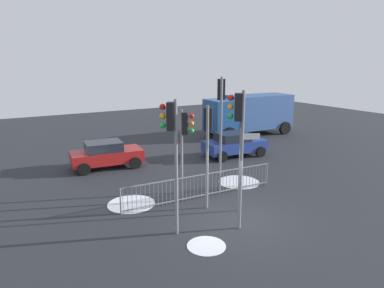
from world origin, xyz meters
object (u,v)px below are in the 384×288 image
(direction_sign_post, at_px, (241,166))
(delivery_truck, at_px, (250,113))
(traffic_light_foreground_right, at_px, (185,135))
(traffic_light_mid_left, at_px, (221,109))
(traffic_light_mid_right, at_px, (171,137))
(car_blue_trailing, at_px, (234,144))
(traffic_light_foreground_left, at_px, (208,133))
(car_red_far, at_px, (106,154))
(traffic_light_rear_right, at_px, (238,130))

(direction_sign_post, height_order, delivery_truck, direction_sign_post)
(traffic_light_foreground_right, distance_m, traffic_light_mid_left, 2.19)
(traffic_light_mid_right, xyz_separation_m, delivery_truck, (12.59, 11.54, -1.64))
(direction_sign_post, distance_m, car_blue_trailing, 8.14)
(car_blue_trailing, bearing_deg, delivery_truck, 47.87)
(delivery_truck, bearing_deg, traffic_light_foreground_left, 47.39)
(traffic_light_foreground_right, distance_m, car_red_far, 6.73)
(traffic_light_mid_left, distance_m, direction_sign_post, 3.04)
(traffic_light_foreground_right, distance_m, car_blue_trailing, 7.83)
(traffic_light_mid_left, distance_m, delivery_truck, 12.69)
(traffic_light_foreground_left, bearing_deg, traffic_light_foreground_right, 151.08)
(traffic_light_foreground_left, bearing_deg, delivery_truck, 81.04)
(traffic_light_rear_right, height_order, traffic_light_mid_right, traffic_light_rear_right)
(traffic_light_rear_right, xyz_separation_m, traffic_light_foreground_left, (0.13, 2.08, -0.52))
(traffic_light_foreground_right, xyz_separation_m, traffic_light_foreground_left, (0.45, -0.99, 0.20))
(traffic_light_foreground_right, xyz_separation_m, traffic_light_mid_right, (-1.77, -2.32, 0.54))
(direction_sign_post, distance_m, car_red_far, 8.77)
(traffic_light_foreground_right, relative_size, traffic_light_rear_right, 0.80)
(car_red_far, bearing_deg, traffic_light_foreground_left, -69.30)
(traffic_light_foreground_right, relative_size, traffic_light_foreground_left, 0.94)
(car_red_far, distance_m, car_blue_trailing, 7.69)
(traffic_light_foreground_left, height_order, delivery_truck, traffic_light_foreground_left)
(traffic_light_rear_right, height_order, car_blue_trailing, traffic_light_rear_right)
(direction_sign_post, bearing_deg, car_red_far, 129.99)
(traffic_light_mid_right, bearing_deg, traffic_light_rear_right, -74.87)
(traffic_light_rear_right, height_order, traffic_light_mid_left, traffic_light_mid_left)
(traffic_light_mid_right, bearing_deg, car_blue_trailing, -13.17)
(traffic_light_mid_left, height_order, delivery_truck, traffic_light_mid_left)
(traffic_light_mid_left, xyz_separation_m, car_red_far, (-3.54, 5.86, -2.96))
(traffic_light_rear_right, height_order, delivery_truck, traffic_light_rear_right)
(traffic_light_foreground_right, bearing_deg, traffic_light_mid_right, 2.99)
(traffic_light_foreground_left, bearing_deg, car_red_far, 142.23)
(traffic_light_mid_right, distance_m, traffic_light_foreground_left, 2.62)
(traffic_light_mid_left, distance_m, traffic_light_foreground_left, 2.13)
(traffic_light_foreground_left, bearing_deg, traffic_light_mid_left, 77.92)
(traffic_light_mid_right, bearing_deg, traffic_light_foreground_right, -2.55)
(traffic_light_rear_right, relative_size, traffic_light_mid_left, 0.95)
(traffic_light_foreground_left, xyz_separation_m, delivery_truck, (10.37, 10.21, -1.29))
(traffic_light_mid_left, xyz_separation_m, car_blue_trailing, (3.99, 4.30, -2.96))
(delivery_truck, bearing_deg, traffic_light_foreground_right, 43.27)
(traffic_light_mid_right, relative_size, direction_sign_post, 1.38)
(traffic_light_foreground_left, distance_m, direction_sign_post, 1.78)
(traffic_light_mid_right, distance_m, direction_sign_post, 3.50)
(traffic_light_foreground_left, relative_size, car_red_far, 1.05)
(traffic_light_foreground_right, relative_size, traffic_light_mid_right, 0.84)
(traffic_light_foreground_right, height_order, delivery_truck, traffic_light_foreground_right)
(traffic_light_mid_left, height_order, car_blue_trailing, traffic_light_mid_left)
(traffic_light_mid_left, height_order, traffic_light_foreground_left, traffic_light_mid_left)
(traffic_light_mid_right, xyz_separation_m, traffic_light_foreground_left, (2.22, 1.34, -0.35))
(car_red_far, bearing_deg, traffic_light_mid_right, -86.36)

